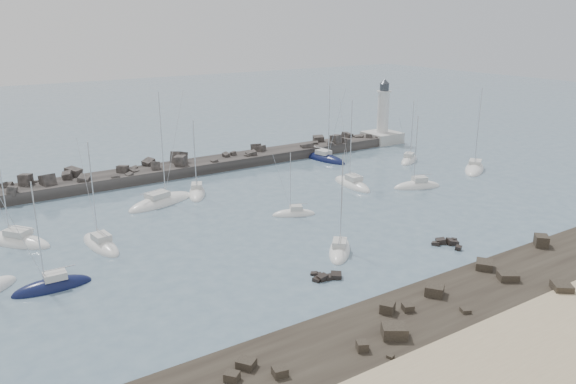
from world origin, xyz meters
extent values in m
plane|color=slate|center=(0.00, 0.00, 0.00)|extent=(400.00, 400.00, 0.00)
cube|color=tan|center=(0.00, -32.00, 0.00)|extent=(140.00, 14.00, 1.00)
cube|color=black|center=(0.00, -22.00, 0.00)|extent=(140.00, 12.00, 0.70)
cube|color=black|center=(-6.63, -22.38, 0.89)|extent=(2.74, 2.64, 1.09)
cube|color=black|center=(2.07, -18.91, 0.86)|extent=(2.42, 2.42, 1.01)
cube|color=black|center=(22.07, -17.02, 0.53)|extent=(1.03, 1.02, 0.36)
cube|color=black|center=(-9.07, -24.51, 0.47)|extent=(0.62, 0.64, 0.25)
cube|color=black|center=(-10.28, -22.42, 0.74)|extent=(1.24, 1.29, 0.78)
cube|color=black|center=(22.13, -17.29, 1.02)|extent=(2.29, 2.29, 1.34)
cube|color=black|center=(-21.15, -20.12, 0.69)|extent=(1.37, 1.39, 0.68)
cube|color=black|center=(-2.41, -19.73, 0.66)|extent=(1.26, 1.31, 0.62)
cube|color=black|center=(-17.80, -21.58, 0.70)|extent=(1.28, 1.23, 0.70)
cube|color=black|center=(11.24, -17.63, 0.77)|extent=(2.63, 2.57, 0.83)
cube|color=black|center=(-19.41, -19.22, 0.68)|extent=(1.75, 1.80, 0.66)
cube|color=black|center=(13.38, -25.35, 0.74)|extent=(2.63, 2.67, 0.79)
cube|color=black|center=(1.88, -22.92, 0.53)|extent=(1.09, 1.13, 0.36)
cube|color=black|center=(-4.24, -18.96, 0.83)|extent=(1.75, 1.74, 0.96)
cube|color=black|center=(10.97, -20.85, 0.74)|extent=(2.47, 2.36, 0.79)
cube|color=black|center=(-4.87, -9.73, 0.23)|extent=(1.15, 0.87, 0.92)
cube|color=black|center=(-4.58, -8.39, -0.08)|extent=(1.13, 1.10, 0.65)
cube|color=black|center=(-5.40, -9.56, 0.07)|extent=(1.24, 1.17, 0.72)
cube|color=black|center=(-3.33, -10.06, 0.11)|extent=(1.59, 1.67, 1.01)
cube|color=black|center=(-4.83, -8.13, 0.09)|extent=(1.01, 1.01, 0.47)
cube|color=black|center=(-4.05, -9.83, -0.02)|extent=(1.21, 1.14, 0.86)
cube|color=black|center=(14.88, -10.21, 0.25)|extent=(1.01, 0.94, 0.78)
cube|color=black|center=(12.53, -9.58, 0.09)|extent=(1.35, 1.42, 0.80)
cube|color=black|center=(14.29, -10.47, -0.01)|extent=(1.82, 1.75, 1.46)
cube|color=black|center=(13.52, -12.17, 0.23)|extent=(0.95, 1.00, 0.76)
cube|color=black|center=(13.46, -9.52, 0.04)|extent=(1.76, 1.87, 1.30)
cube|color=#2C2927|center=(-7.50, 38.00, 0.20)|extent=(115.00, 6.00, 3.20)
cube|color=#2C2927|center=(12.18, 36.62, 1.62)|extent=(1.36, 1.44, 1.06)
cube|color=#2C2927|center=(-5.57, 37.21, 2.36)|extent=(1.86, 2.14, 1.82)
cube|color=#2C2927|center=(45.70, 36.07, 1.69)|extent=(1.88, 1.73, 1.19)
cube|color=#2C2927|center=(34.90, 35.70, 1.97)|extent=(1.82, 1.79, 1.71)
cube|color=#2C2927|center=(-9.26, 37.75, 1.58)|extent=(1.97, 1.92, 1.43)
cube|color=#2C2927|center=(-10.53, 35.90, 1.71)|extent=(1.42, 1.42, 1.02)
cube|color=#2C2927|center=(-28.24, 35.60, 2.10)|extent=(1.88, 1.55, 1.73)
cube|color=#2C2927|center=(32.74, 36.33, 2.61)|extent=(1.98, 2.31, 2.11)
cube|color=#2C2927|center=(43.90, 36.10, 1.52)|extent=(1.55, 1.58, 1.21)
cube|color=#2C2927|center=(39.00, 40.40, 1.95)|extent=(3.07, 2.74, 2.04)
cube|color=#2C2927|center=(41.09, 38.16, 1.72)|extent=(1.63, 1.42, 1.36)
cube|color=#2C2927|center=(-24.52, 39.92, 1.63)|extent=(1.62, 1.60, 1.05)
cube|color=#2C2927|center=(-8.34, 39.80, 1.63)|extent=(1.24, 1.17, 1.16)
cube|color=#2C2927|center=(-5.57, 40.44, 1.90)|extent=(2.66, 2.65, 2.40)
cube|color=#2C2927|center=(-12.90, 35.77, 1.54)|extent=(1.55, 1.64, 1.18)
cube|color=#2C2927|center=(-10.85, 38.34, 2.19)|extent=(2.35, 2.35, 1.53)
cube|color=#2C2927|center=(28.86, 38.23, 1.90)|extent=(1.71, 1.64, 1.06)
cube|color=#2C2927|center=(30.89, 35.65, 2.02)|extent=(1.28, 1.13, 1.05)
cube|color=#2C2927|center=(-22.87, 37.61, 2.40)|extent=(2.42, 2.75, 2.34)
cube|color=#2C2927|center=(-1.11, 36.81, 2.55)|extent=(2.60, 2.44, 2.30)
cube|color=#2C2927|center=(-0.38, 39.31, 2.63)|extent=(3.14, 3.36, 2.86)
cube|color=#2C2927|center=(-28.77, 39.46, 2.11)|extent=(1.24, 1.21, 1.26)
cube|color=#2C2927|center=(-28.10, 40.18, 1.61)|extent=(1.87, 1.79, 1.49)
cube|color=#2C2927|center=(-18.39, 40.43, 2.15)|extent=(3.12, 3.14, 2.28)
cube|color=#2C2927|center=(-17.65, 36.64, 1.88)|extent=(2.58, 2.79, 1.80)
cube|color=#2C2927|center=(16.27, 39.21, 1.88)|extent=(2.86, 3.08, 2.22)
cube|color=#2C2927|center=(42.17, 36.86, 2.05)|extent=(1.69, 1.71, 1.19)
cube|color=#2C2927|center=(15.92, 40.00, 2.29)|extent=(2.07, 2.16, 1.88)
cube|color=#2C2927|center=(-25.76, 39.06, 2.52)|extent=(2.36, 2.45, 2.06)
cube|color=#2C2927|center=(30.87, 39.83, 2.18)|extent=(2.68, 2.49, 1.83)
cube|color=#2C2927|center=(-25.80, 38.14, 1.45)|extent=(1.42, 1.36, 1.05)
cube|color=#2C2927|center=(5.08, 36.14, 1.62)|extent=(1.43, 1.42, 1.39)
cube|color=#2C2927|center=(25.74, 36.67, 1.87)|extent=(3.00, 2.76, 1.82)
cube|color=#2C2927|center=(40.42, 38.65, 1.60)|extent=(1.71, 1.55, 1.21)
cube|color=#2C2927|center=(10.21, 38.58, 2.03)|extent=(1.17, 0.96, 1.21)
cube|color=#2C2927|center=(-19.61, 39.01, 2.16)|extent=(2.08, 2.07, 1.98)
cube|color=#2C2927|center=(8.55, 38.39, 1.99)|extent=(1.31, 1.48, 1.45)
cube|color=#2C2927|center=(13.13, 36.94, 1.95)|extent=(2.32, 2.06, 1.51)
cube|color=#A9AAA4|center=(47.00, 38.00, 0.80)|extent=(7.00, 7.00, 3.00)
cylinder|color=silver|center=(47.00, 38.00, 6.80)|extent=(2.50, 2.50, 9.00)
cylinder|color=silver|center=(47.00, 38.00, 11.23)|extent=(3.20, 3.20, 0.25)
cylinder|color=#353A40|center=(47.00, 38.00, 12.10)|extent=(2.00, 2.00, 1.60)
cone|color=#353A40|center=(47.00, 38.00, 13.40)|extent=(2.20, 2.20, 1.00)
ellipsoid|color=white|center=(-30.35, 19.35, 0.05)|extent=(8.67, 10.11, 2.49)
cube|color=silver|center=(-30.04, 18.94, 1.49)|extent=(3.37, 3.53, 0.76)
cylinder|color=silver|center=(-30.84, 20.01, 8.02)|extent=(0.13, 0.13, 13.82)
cylinder|color=silver|center=(-29.61, 18.37, 2.20)|extent=(2.54, 3.35, 0.11)
ellipsoid|color=#0E143A|center=(-29.21, 3.97, 0.05)|extent=(7.88, 2.60, 2.19)
cube|color=silver|center=(-28.81, 3.96, 1.36)|extent=(2.23, 1.63, 0.75)
cylinder|color=silver|center=(-29.83, 3.98, 6.26)|extent=(0.13, 0.13, 10.57)
cylinder|color=silver|center=(-28.27, 3.95, 2.06)|extent=(3.13, 0.18, 0.11)
ellipsoid|color=white|center=(-21.93, 12.41, 0.05)|extent=(3.75, 9.01, 2.29)
cube|color=silver|center=(-21.88, 11.98, 1.40)|extent=(2.05, 2.64, 0.75)
cylinder|color=silver|center=(-22.02, 13.11, 6.93)|extent=(0.13, 0.13, 11.81)
cylinder|color=silver|center=(-21.81, 11.37, 2.09)|extent=(0.53, 3.49, 0.11)
ellipsoid|color=white|center=(-9.79, 24.02, 0.05)|extent=(11.87, 6.70, 2.63)
cube|color=silver|center=(-10.33, 23.86, 1.55)|extent=(3.71, 3.12, 0.76)
cylinder|color=silver|center=(-8.93, 24.29, 8.82)|extent=(0.13, 0.13, 15.30)
cylinder|color=silver|center=(-11.09, 23.62, 2.26)|extent=(4.36, 1.44, 0.11)
ellipsoid|color=white|center=(3.95, 8.90, 0.05)|extent=(6.33, 4.29, 1.73)
cube|color=silver|center=(4.23, 8.77, 1.09)|extent=(2.07, 1.84, 0.60)
cylinder|color=silver|center=(3.51, 9.11, 4.91)|extent=(0.10, 0.10, 8.24)
cylinder|color=silver|center=(4.62, 8.59, 1.65)|extent=(2.25, 1.11, 0.09)
ellipsoid|color=white|center=(-3.41, 25.21, 0.05)|extent=(5.86, 8.40, 2.20)
cube|color=silver|center=(-3.23, 25.57, 1.35)|extent=(2.48, 2.76, 0.74)
cylinder|color=silver|center=(-3.70, 24.63, 6.47)|extent=(0.13, 0.13, 10.97)
cylinder|color=silver|center=(-2.98, 26.08, 2.04)|extent=(1.53, 2.96, 0.11)
ellipsoid|color=white|center=(1.34, -4.76, 0.05)|extent=(7.18, 7.52, 2.11)
cube|color=silver|center=(1.07, -5.06, 1.30)|extent=(2.68, 2.72, 0.70)
cylinder|color=silver|center=(1.77, -4.30, 6.31)|extent=(0.12, 0.12, 10.72)
cylinder|color=silver|center=(0.70, -5.47, 1.95)|extent=(2.22, 2.41, 0.10)
ellipsoid|color=#0E143A|center=(26.68, 31.82, 0.05)|extent=(4.79, 10.30, 2.51)
cube|color=silver|center=(26.59, 32.30, 1.52)|extent=(2.46, 3.09, 0.80)
cylinder|color=silver|center=(26.82, 31.04, 7.81)|extent=(0.14, 0.14, 13.38)
cylinder|color=silver|center=(26.47, 32.99, 2.26)|extent=(0.82, 3.92, 0.11)
ellipsoid|color=white|center=(28.19, 8.92, 0.05)|extent=(8.35, 5.14, 2.27)
cube|color=silver|center=(28.57, 8.78, 1.41)|extent=(2.66, 2.30, 0.79)
cylinder|color=silver|center=(27.60, 9.15, 6.41)|extent=(0.14, 0.14, 10.79)
cylinder|color=silver|center=(29.09, 8.59, 2.15)|extent=(3.03, 1.23, 0.11)
ellipsoid|color=white|center=(20.04, 15.61, 0.05)|extent=(4.00, 9.82, 2.45)
cube|color=silver|center=(19.98, 15.13, 1.48)|extent=(2.21, 2.87, 0.79)
cylinder|color=silver|center=(20.12, 16.37, 7.54)|extent=(0.13, 0.13, 12.90)
cylinder|color=silver|center=(19.91, 14.47, 2.21)|extent=(0.53, 3.81, 0.11)
ellipsoid|color=white|center=(44.99, 11.04, 0.05)|extent=(10.29, 8.40, 2.37)
cube|color=silver|center=(45.42, 11.33, 1.40)|extent=(3.54, 3.33, 0.69)
cylinder|color=silver|center=(44.31, 10.58, 7.99)|extent=(0.12, 0.12, 13.86)
cylinder|color=silver|center=(46.01, 11.74, 2.04)|extent=(3.45, 2.39, 0.10)
ellipsoid|color=white|center=(39.80, 22.29, 0.05)|extent=(8.01, 6.16, 2.19)
cube|color=silver|center=(39.46, 22.09, 1.35)|extent=(2.71, 2.50, 0.75)
cylinder|color=silver|center=(40.34, 22.62, 6.30)|extent=(0.13, 0.13, 10.64)
cylinder|color=silver|center=(38.99, 21.80, 2.05)|extent=(2.75, 1.72, 0.11)
camera|label=1|loc=(-37.51, -52.75, 26.65)|focal=35.00mm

